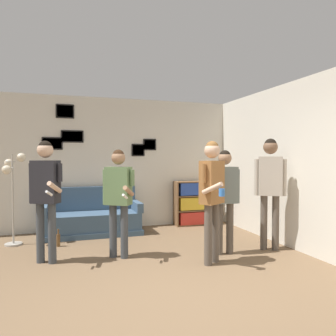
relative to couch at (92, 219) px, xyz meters
name	(u,v)px	position (x,y,z in m)	size (l,w,h in m)	color
ground_plane	(176,302)	(0.56, -3.31, -0.29)	(20.00, 20.00, 0.00)	brown
wall_back	(117,163)	(0.56, 0.42, 1.06)	(7.26, 0.08, 2.70)	silver
wall_right	(272,164)	(3.02, -1.46, 1.06)	(0.06, 6.09, 2.70)	silver
couch	(92,219)	(0.00, 0.00, 0.00)	(1.84, 0.80, 0.89)	#3D5670
bookshelf	(193,203)	(2.18, 0.20, 0.18)	(0.83, 0.30, 0.96)	brown
floor_lamp	(13,181)	(-1.33, -0.41, 0.80)	(0.36, 0.39, 1.55)	#ADA89E
person_player_foreground_left	(46,188)	(-0.76, -1.57, 0.76)	(0.45, 0.59, 1.71)	#3D4247
person_player_foreground_center	(118,192)	(0.24, -1.64, 0.68)	(0.43, 0.59, 1.59)	#3D4247
person_watcher_holding_cup	(212,188)	(1.43, -2.31, 0.76)	(0.43, 0.57, 1.70)	brown
person_spectator_near_bookshelf	(225,191)	(1.81, -1.96, 0.67)	(0.50, 0.21, 1.59)	brown
person_spectator_far_right	(270,181)	(2.61, -1.98, 0.81)	(0.44, 0.36, 1.78)	brown
bottle_on_floor	(58,240)	(-0.61, -0.74, -0.18)	(0.06, 0.06, 0.29)	brown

